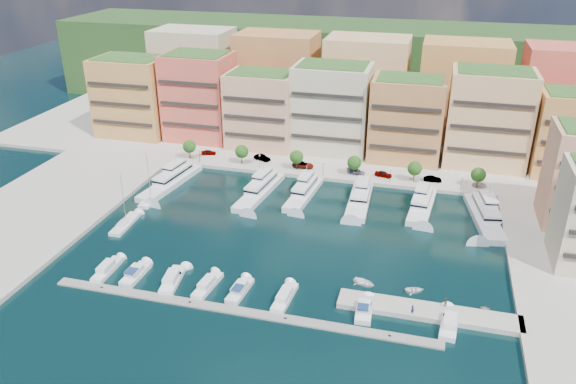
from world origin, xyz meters
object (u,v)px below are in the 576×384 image
at_px(cruiser_9, 449,324).
at_px(tender_3, 485,308).
at_px(car_1, 262,158).
at_px(car_3, 356,171).
at_px(tree_5, 478,175).
at_px(car_0, 209,152).
at_px(sailboat_1, 125,224).
at_px(tender_2, 415,290).
at_px(lamppost_0, 199,154).
at_px(cruiser_1, 136,274).
at_px(lamppost_4, 462,180).
at_px(car_4, 383,174).
at_px(sailboat_2, 151,201).
at_px(tree_0, 189,146).
at_px(lamppost_2, 323,166).
at_px(tender_0, 364,282).
at_px(car_5, 433,179).
at_px(tree_4, 415,169).
at_px(yacht_5, 422,204).
at_px(cruiser_0, 107,270).
at_px(person_1, 445,302).
at_px(tree_3, 354,163).
at_px(cruiser_5, 285,298).
at_px(cruiser_7, 364,310).
at_px(cruiser_2, 173,280).
at_px(yacht_0, 172,180).
at_px(yacht_3, 304,191).
at_px(lamppost_1, 260,160).
at_px(car_2, 303,165).
at_px(cruiser_3, 207,285).
at_px(yacht_2, 261,189).
at_px(yacht_4, 360,198).
at_px(tree_2, 297,157).
at_px(lamppost_3, 391,173).
at_px(cruiser_4, 240,291).

height_order(cruiser_9, tender_3, cruiser_9).
relative_size(cruiser_9, car_1, 1.77).
bearing_deg(car_3, tree_5, -79.38).
bearing_deg(car_0, sailboat_1, 161.56).
bearing_deg(tender_2, lamppost_0, 33.95).
relative_size(tree_5, cruiser_1, 0.70).
bearing_deg(lamppost_4, cruiser_1, -137.94).
bearing_deg(car_1, car_4, -74.33).
xyz_separation_m(sailboat_2, tender_3, (78.36, -24.37, 0.13)).
height_order(tree_0, lamppost_2, tree_0).
xyz_separation_m(tender_0, car_5, (11.07, 50.48, 1.32)).
distance_m(tree_4, tree_5, 16.00).
relative_size(yacht_5, cruiser_0, 2.21).
xyz_separation_m(sailboat_1, tender_0, (56.27, -9.36, 0.14)).
xyz_separation_m(yacht_5, cruiser_1, (-52.72, -44.70, -0.64)).
relative_size(cruiser_0, person_1, 5.21).
xyz_separation_m(cruiser_9, car_5, (-4.75, 59.30, 1.22)).
distance_m(tree_3, cruiser_5, 58.36).
bearing_deg(tree_3, tree_5, 0.00).
bearing_deg(cruiser_7, tree_4, 85.05).
xyz_separation_m(cruiser_2, cruiser_5, (22.36, 0.00, 0.00)).
height_order(tree_4, yacht_0, tree_4).
bearing_deg(cruiser_1, person_1, 4.27).
distance_m(yacht_0, tender_2, 73.61).
xyz_separation_m(yacht_3, sailboat_1, (-36.05, -26.10, -0.90)).
bearing_deg(lamppost_1, car_2, 20.08).
bearing_deg(cruiser_9, car_0, 138.11).
xyz_separation_m(tree_3, person_1, (24.72, -53.74, -2.88)).
height_order(yacht_3, cruiser_0, yacht_3).
xyz_separation_m(cruiser_0, cruiser_3, (21.29, 0.00, 0.00)).
height_order(lamppost_2, yacht_2, yacht_2).
bearing_deg(tender_3, car_1, 54.14).
relative_size(yacht_0, yacht_4, 1.19).
bearing_deg(car_1, cruiser_1, -165.60).
bearing_deg(yacht_3, lamppost_4, 16.67).
bearing_deg(yacht_3, tender_3, -41.92).
relative_size(yacht_2, cruiser_3, 2.66).
xyz_separation_m(sailboat_2, car_1, (19.32, 31.42, 1.50)).
bearing_deg(lamppost_1, cruiser_0, -104.16).
distance_m(tree_2, tender_3, 70.53).
xyz_separation_m(lamppost_1, cruiser_2, (0.02, -55.80, -3.28)).
bearing_deg(tender_3, lamppost_3, 31.29).
relative_size(cruiser_9, person_1, 5.13).
height_order(lamppost_3, cruiser_7, lamppost_3).
xyz_separation_m(yacht_3, cruiser_0, (-29.63, -44.29, -0.66)).
relative_size(cruiser_4, cruiser_7, 1.11).
height_order(sailboat_1, car_5, sailboat_1).
height_order(lamppost_2, cruiser_9, lamppost_2).
bearing_deg(tender_0, sailboat_1, 99.92).
height_order(yacht_3, cruiser_2, yacht_3).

